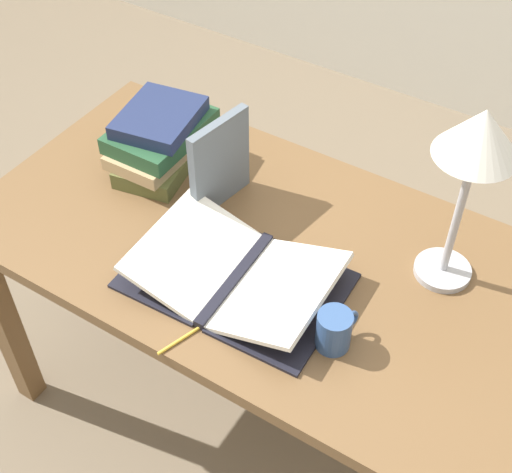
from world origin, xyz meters
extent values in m
plane|color=#70604C|center=(0.00, 0.00, 0.00)|extent=(12.00, 12.00, 0.00)
cube|color=brown|center=(0.00, 0.00, 0.72)|extent=(1.43, 0.74, 0.03)
cube|color=brown|center=(-0.67, -0.32, 0.35)|extent=(0.06, 0.06, 0.70)
cube|color=brown|center=(-0.67, 0.32, 0.35)|extent=(0.06, 0.06, 0.70)
cube|color=black|center=(-0.01, -0.13, 0.74)|extent=(0.04, 0.30, 0.02)
cube|color=black|center=(-0.14, -0.13, 0.74)|extent=(0.23, 0.32, 0.01)
cube|color=black|center=(0.11, -0.12, 0.74)|extent=(0.23, 0.32, 0.01)
cube|color=white|center=(-0.13, -0.13, 0.77)|extent=(0.22, 0.30, 0.07)
cube|color=white|center=(0.10, -0.13, 0.77)|extent=(0.22, 0.30, 0.07)
cube|color=brown|center=(-0.40, 0.12, 0.76)|extent=(0.21, 0.31, 0.05)
cube|color=tan|center=(-0.40, 0.12, 0.80)|extent=(0.17, 0.29, 0.04)
cube|color=#234C2D|center=(-0.40, 0.12, 0.84)|extent=(0.19, 0.27, 0.04)
cube|color=#1E284C|center=(-0.40, 0.12, 0.88)|extent=(0.21, 0.24, 0.04)
cube|color=slate|center=(-0.19, 0.08, 0.85)|extent=(0.05, 0.19, 0.24)
cylinder|color=#ADADB2|center=(0.36, 0.14, 0.74)|extent=(0.13, 0.13, 0.02)
cylinder|color=#ADADB2|center=(0.36, 0.14, 0.91)|extent=(0.02, 0.02, 0.32)
cone|color=silver|center=(0.36, 0.14, 1.13)|extent=(0.17, 0.17, 0.10)
cylinder|color=#335184|center=(0.25, -0.16, 0.78)|extent=(0.07, 0.07, 0.09)
torus|color=#335184|center=(0.26, -0.13, 0.78)|extent=(0.03, 0.05, 0.05)
cylinder|color=gold|center=(-0.02, -0.31, 0.74)|extent=(0.05, 0.14, 0.01)
camera|label=1|loc=(0.57, -0.98, 1.93)|focal=50.00mm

